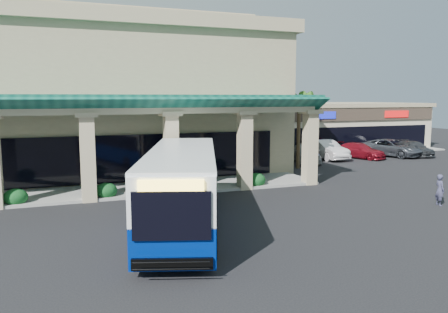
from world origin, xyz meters
name	(u,v)px	position (x,y,z in m)	size (l,w,h in m)	color
ground	(258,212)	(0.00, 0.00, 0.00)	(110.00, 110.00, 0.00)	black
main_building	(71,95)	(-8.00, 16.00, 5.67)	(30.80, 14.80, 11.35)	tan
arcade	(76,146)	(-8.00, 6.80, 2.85)	(30.00, 6.20, 5.70)	#0D5344
strip_mall	(314,125)	(18.00, 24.00, 2.45)	(22.50, 12.50, 4.90)	beige
palm_0	(299,126)	(8.50, 11.00, 3.30)	(2.40, 2.40, 6.60)	#2C5D18
palm_1	(291,129)	(9.50, 14.00, 2.90)	(2.40, 2.40, 5.80)	#2C5D18
broadleaf_tree	(246,131)	(7.50, 19.00, 2.41)	(2.60, 2.60, 4.81)	#0F4419
transit_bus	(182,189)	(-4.01, -1.00, 1.66)	(2.76, 11.87, 3.31)	navy
pedestrian	(440,190)	(9.35, -1.96, 0.81)	(0.59, 0.39, 1.62)	#3A3A57
car_silver	(306,152)	(10.76, 13.53, 0.85)	(2.01, 5.00, 1.70)	#A7A7A7
car_white	(325,150)	(13.44, 14.76, 0.86)	(1.81, 5.20, 1.71)	silver
car_red	(359,151)	(16.68, 14.13, 0.69)	(1.95, 4.79, 1.39)	maroon
car_gray	(391,148)	(20.32, 14.25, 0.80)	(2.66, 5.78, 1.61)	#3C4049
car_extra	(414,148)	(22.69, 13.82, 0.68)	(1.91, 4.70, 1.37)	#323437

